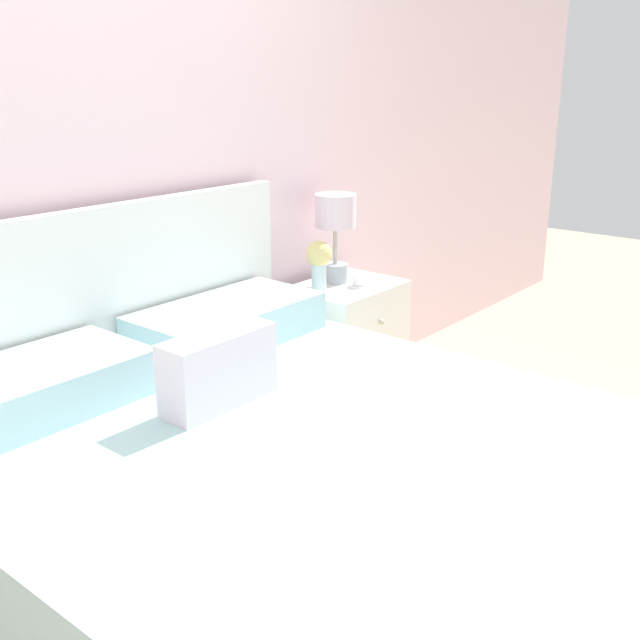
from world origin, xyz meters
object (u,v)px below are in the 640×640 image
bed (289,512)px  nightstand (346,349)px  flower_vase (319,260)px  teacup (359,281)px  table_lamp (335,223)px

bed → nightstand: bed is taller
nightstand → flower_vase: size_ratio=2.74×
bed → teacup: (1.20, 0.64, 0.33)m
flower_vase → teacup: (0.18, -0.08, -0.12)m
bed → nightstand: bearing=30.7°
table_lamp → teacup: 0.28m
bed → table_lamp: size_ratio=4.91×
bed → teacup: size_ratio=19.76×
nightstand → flower_vase: flower_vase is taller
bed → nightstand: 1.37m
flower_vase → teacup: bearing=-24.4°
flower_vase → table_lamp: bearing=16.0°
teacup → nightstand: bearing=102.4°
nightstand → teacup: bearing=-77.6°
table_lamp → flower_vase: bearing=-164.0°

